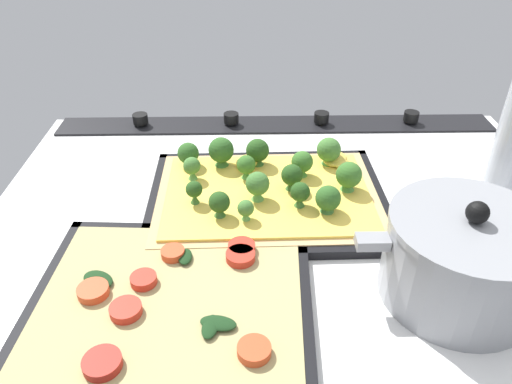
{
  "coord_description": "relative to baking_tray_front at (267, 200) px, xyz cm",
  "views": [
    {
      "loc": [
        5.54,
        52.51,
        41.2
      ],
      "look_at": [
        4.46,
        -0.78,
        5.13
      ],
      "focal_mm": 33.98,
      "sensor_mm": 36.0,
      "label": 1
    }
  ],
  "objects": [
    {
      "name": "cooking_pot",
      "position": [
        -20.77,
        18.52,
        4.87
      ],
      "size": [
        24.35,
        17.49,
        12.77
      ],
      "color": "gray",
      "rests_on": "ground_plane"
    },
    {
      "name": "baking_tray_front",
      "position": [
        0.0,
        0.0,
        0.0
      ],
      "size": [
        34.81,
        26.19,
        1.3
      ],
      "color": "black",
      "rests_on": "ground_plane"
    },
    {
      "name": "veggie_pizza_back",
      "position": [
        11.54,
        19.74,
        0.72
      ],
      "size": [
        30.16,
        25.44,
        1.9
      ],
      "color": "tan",
      "rests_on": "baking_tray_back"
    },
    {
      "name": "stove_control_panel",
      "position": [
        -2.69,
        -25.29,
        0.17
      ],
      "size": [
        81.91,
        7.0,
        2.6
      ],
      "color": "black",
      "rests_on": "ground_plane"
    },
    {
      "name": "baking_tray_back",
      "position": [
        11.55,
        19.71,
        0.0
      ],
      "size": [
        32.69,
        27.96,
        1.3
      ],
      "color": "black",
      "rests_on": "ground_plane"
    },
    {
      "name": "ground_plane",
      "position": [
        -2.69,
        5.56,
        -1.87
      ],
      "size": [
        85.32,
        68.7,
        3.0
      ],
      "primitive_type": "cube",
      "color": "white"
    },
    {
      "name": "broccoli_pizza",
      "position": [
        -0.37,
        -1.19,
        1.88
      ],
      "size": [
        32.37,
        23.75,
        6.07
      ],
      "color": "tan",
      "rests_on": "baking_tray_front"
    }
  ]
}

